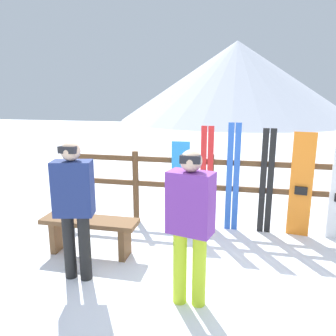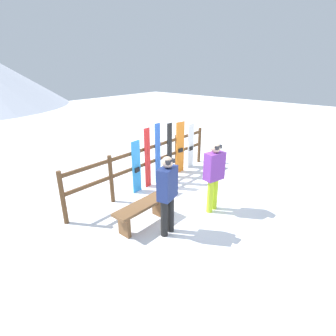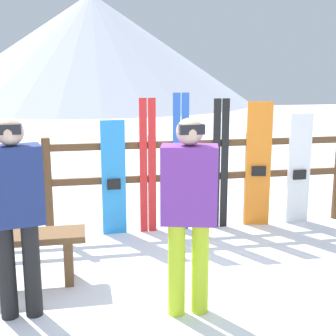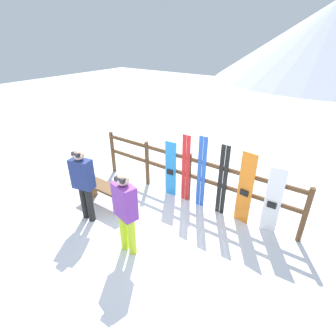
{
  "view_description": "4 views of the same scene",
  "coord_description": "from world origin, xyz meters",
  "px_view_note": "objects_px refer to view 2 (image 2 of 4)",
  "views": [
    {
      "loc": [
        0.4,
        -3.36,
        2.1
      ],
      "look_at": [
        -0.53,
        0.92,
        1.09
      ],
      "focal_mm": 35.0,
      "sensor_mm": 36.0,
      "label": 1
    },
    {
      "loc": [
        -4.65,
        -3.05,
        3.1
      ],
      "look_at": [
        -0.26,
        0.7,
        0.82
      ],
      "focal_mm": 28.0,
      "sensor_mm": 36.0,
      "label": 2
    },
    {
      "loc": [
        -0.83,
        -3.82,
        1.95
      ],
      "look_at": [
        0.08,
        1.01,
        0.9
      ],
      "focal_mm": 50.0,
      "sensor_mm": 36.0,
      "label": 3
    },
    {
      "loc": [
        2.61,
        -2.93,
        3.55
      ],
      "look_at": [
        -0.17,
        1.04,
        1.03
      ],
      "focal_mm": 28.0,
      "sensor_mm": 36.0,
      "label": 4
    }
  ],
  "objects_px": {
    "ski_pair_blue": "(158,154)",
    "snowboard_orange": "(180,148)",
    "snowboard_white": "(191,146)",
    "bench": "(142,210)",
    "person_purple": "(214,173)",
    "snowboard_blue": "(136,167)",
    "ski_pair_black": "(170,151)",
    "ski_pair_red": "(148,158)",
    "person_navy": "(167,191)"
  },
  "relations": [
    {
      "from": "snowboard_blue",
      "to": "ski_pair_blue",
      "type": "height_order",
      "value": "ski_pair_blue"
    },
    {
      "from": "person_navy",
      "to": "snowboard_white",
      "type": "xyz_separation_m",
      "value": [
        3.22,
        1.79,
        -0.23
      ]
    },
    {
      "from": "person_navy",
      "to": "person_purple",
      "type": "height_order",
      "value": "person_navy"
    },
    {
      "from": "snowboard_white",
      "to": "ski_pair_blue",
      "type": "bearing_deg",
      "value": 179.87
    },
    {
      "from": "ski_pair_blue",
      "to": "snowboard_white",
      "type": "xyz_separation_m",
      "value": [
        1.54,
        -0.0,
        -0.14
      ]
    },
    {
      "from": "snowboard_orange",
      "to": "snowboard_white",
      "type": "distance_m",
      "value": 0.56
    },
    {
      "from": "person_navy",
      "to": "ski_pair_black",
      "type": "bearing_deg",
      "value": 39.36
    },
    {
      "from": "snowboard_orange",
      "to": "snowboard_white",
      "type": "xyz_separation_m",
      "value": [
        0.55,
        -0.0,
        -0.08
      ]
    },
    {
      "from": "snowboard_blue",
      "to": "snowboard_white",
      "type": "xyz_separation_m",
      "value": [
        2.35,
        0.0,
        0.02
      ]
    },
    {
      "from": "ski_pair_black",
      "to": "snowboard_blue",
      "type": "bearing_deg",
      "value": -179.85
    },
    {
      "from": "person_navy",
      "to": "ski_pair_red",
      "type": "xyz_separation_m",
      "value": [
        1.29,
        1.79,
        -0.12
      ]
    },
    {
      "from": "person_navy",
      "to": "snowboard_orange",
      "type": "distance_m",
      "value": 3.22
    },
    {
      "from": "person_purple",
      "to": "bench",
      "type": "bearing_deg",
      "value": 151.72
    },
    {
      "from": "ski_pair_blue",
      "to": "ski_pair_black",
      "type": "distance_m",
      "value": 0.5
    },
    {
      "from": "snowboard_blue",
      "to": "ski_pair_black",
      "type": "distance_m",
      "value": 1.31
    },
    {
      "from": "person_purple",
      "to": "ski_pair_blue",
      "type": "height_order",
      "value": "ski_pair_blue"
    },
    {
      "from": "ski_pair_red",
      "to": "person_purple",
      "type": "bearing_deg",
      "value": -88.91
    },
    {
      "from": "person_navy",
      "to": "ski_pair_red",
      "type": "bearing_deg",
      "value": 54.32
    },
    {
      "from": "snowboard_orange",
      "to": "ski_pair_red",
      "type": "bearing_deg",
      "value": 179.86
    },
    {
      "from": "ski_pair_black",
      "to": "person_navy",
      "type": "bearing_deg",
      "value": -140.64
    },
    {
      "from": "person_navy",
      "to": "snowboard_blue",
      "type": "distance_m",
      "value": 2.01
    },
    {
      "from": "ski_pair_blue",
      "to": "bench",
      "type": "bearing_deg",
      "value": -146.14
    },
    {
      "from": "person_purple",
      "to": "ski_pair_black",
      "type": "relative_size",
      "value": 0.99
    },
    {
      "from": "person_purple",
      "to": "snowboard_white",
      "type": "height_order",
      "value": "person_purple"
    },
    {
      "from": "ski_pair_red",
      "to": "ski_pair_black",
      "type": "height_order",
      "value": "ski_pair_red"
    },
    {
      "from": "snowboard_blue",
      "to": "person_navy",
      "type": "bearing_deg",
      "value": -116.14
    },
    {
      "from": "snowboard_white",
      "to": "snowboard_blue",
      "type": "bearing_deg",
      "value": -180.0
    },
    {
      "from": "bench",
      "to": "ski_pair_red",
      "type": "bearing_deg",
      "value": 40.76
    },
    {
      "from": "ski_pair_blue",
      "to": "ski_pair_black",
      "type": "relative_size",
      "value": 1.05
    },
    {
      "from": "snowboard_blue",
      "to": "snowboard_white",
      "type": "bearing_deg",
      "value": 0.0
    },
    {
      "from": "snowboard_blue",
      "to": "ski_pair_black",
      "type": "relative_size",
      "value": 0.86
    },
    {
      "from": "bench",
      "to": "person_navy",
      "type": "xyz_separation_m",
      "value": [
        0.12,
        -0.58,
        0.57
      ]
    },
    {
      "from": "snowboard_orange",
      "to": "snowboard_white",
      "type": "relative_size",
      "value": 1.11
    },
    {
      "from": "snowboard_blue",
      "to": "snowboard_white",
      "type": "relative_size",
      "value": 0.97
    },
    {
      "from": "bench",
      "to": "person_navy",
      "type": "height_order",
      "value": "person_navy"
    },
    {
      "from": "ski_pair_blue",
      "to": "ski_pair_red",
      "type": "bearing_deg",
      "value": 180.0
    },
    {
      "from": "bench",
      "to": "snowboard_blue",
      "type": "bearing_deg",
      "value": 50.47
    },
    {
      "from": "person_purple",
      "to": "ski_pair_black",
      "type": "xyz_separation_m",
      "value": [
        0.86,
        1.99,
        -0.12
      ]
    },
    {
      "from": "snowboard_blue",
      "to": "ski_pair_black",
      "type": "xyz_separation_m",
      "value": [
        1.31,
        0.0,
        0.12
      ]
    },
    {
      "from": "ski_pair_blue",
      "to": "snowboard_orange",
      "type": "relative_size",
      "value": 1.07
    },
    {
      "from": "person_purple",
      "to": "ski_pair_red",
      "type": "bearing_deg",
      "value": 91.09
    },
    {
      "from": "snowboard_blue",
      "to": "ski_pair_red",
      "type": "bearing_deg",
      "value": 0.49
    },
    {
      "from": "person_navy",
      "to": "ski_pair_blue",
      "type": "bearing_deg",
      "value": 46.74
    },
    {
      "from": "ski_pair_red",
      "to": "snowboard_blue",
      "type": "bearing_deg",
      "value": -179.51
    },
    {
      "from": "snowboard_blue",
      "to": "ski_pair_blue",
      "type": "distance_m",
      "value": 0.82
    },
    {
      "from": "bench",
      "to": "snowboard_white",
      "type": "xyz_separation_m",
      "value": [
        3.34,
        1.21,
        0.34
      ]
    },
    {
      "from": "ski_pair_red",
      "to": "ski_pair_black",
      "type": "bearing_deg",
      "value": 0.0
    },
    {
      "from": "bench",
      "to": "person_purple",
      "type": "distance_m",
      "value": 1.73
    },
    {
      "from": "bench",
      "to": "ski_pair_black",
      "type": "relative_size",
      "value": 0.8
    },
    {
      "from": "person_purple",
      "to": "person_navy",
      "type": "bearing_deg",
      "value": 171.63
    }
  ]
}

